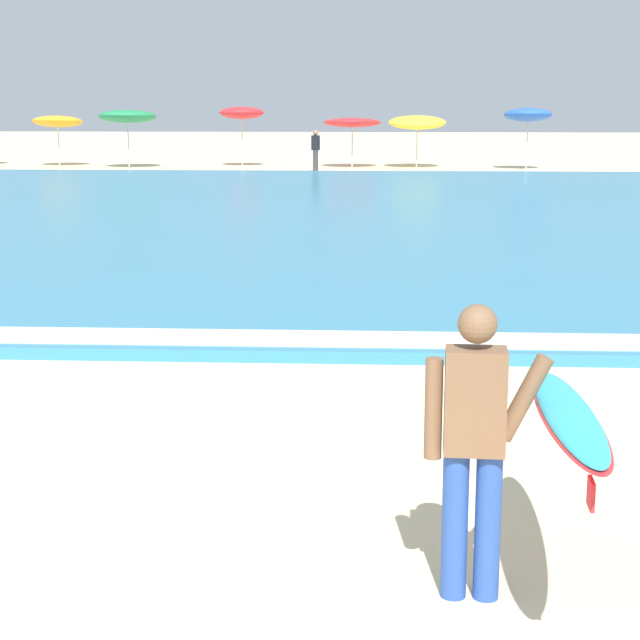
{
  "coord_description": "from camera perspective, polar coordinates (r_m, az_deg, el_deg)",
  "views": [
    {
      "loc": [
        2.92,
        -4.77,
        2.85
      ],
      "look_at": [
        2.48,
        3.44,
        1.1
      ],
      "focal_mm": 59.41,
      "sensor_mm": 36.0,
      "label": 1
    }
  ],
  "objects": [
    {
      "name": "sea",
      "position": [
        25.4,
        -3.58,
        5.71
      ],
      "size": [
        120.0,
        28.0,
        0.14
      ],
      "primitive_type": "cube",
      "color": "teal",
      "rests_on": "ground"
    },
    {
      "name": "surf_foam",
      "position": [
        12.34,
        -10.71,
        -0.86
      ],
      "size": [
        120.0,
        0.81,
        0.01
      ],
      "primitive_type": "cube",
      "color": "white",
      "rests_on": "sea"
    },
    {
      "name": "surfer_with_board",
      "position": [
        6.03,
        10.57,
        -5.77
      ],
      "size": [
        1.0,
        2.43,
        1.73
      ],
      "color": "#284CA3",
      "rests_on": "ground"
    },
    {
      "name": "beach_umbrella_1",
      "position": [
        45.09,
        -13.95,
        10.34
      ],
      "size": [
        2.02,
        2.05,
        2.12
      ],
      "color": "beige",
      "rests_on": "ground"
    },
    {
      "name": "beach_umbrella_2",
      "position": [
        43.28,
        -10.33,
        10.74
      ],
      "size": [
        2.27,
        2.3,
        2.36
      ],
      "color": "beige",
      "rests_on": "ground"
    },
    {
      "name": "beach_umbrella_3",
      "position": [
        43.53,
        -4.24,
        11.06
      ],
      "size": [
        1.79,
        1.82,
        2.45
      ],
      "color": "beige",
      "rests_on": "ground"
    },
    {
      "name": "beach_umbrella_4",
      "position": [
        42.94,
        1.75,
        10.58
      ],
      "size": [
        2.3,
        2.31,
        2.03
      ],
      "color": "beige",
      "rests_on": "ground"
    },
    {
      "name": "beach_umbrella_5",
      "position": [
        43.02,
        5.26,
        10.55
      ],
      "size": [
        2.3,
        2.33,
        2.13
      ],
      "color": "beige",
      "rests_on": "ground"
    },
    {
      "name": "beach_umbrella_6",
      "position": [
        42.3,
        11.15,
        10.79
      ],
      "size": [
        1.85,
        1.89,
        2.44
      ],
      "color": "beige",
      "rests_on": "ground"
    },
    {
      "name": "beachgoer_near_row_left",
      "position": [
        40.16,
        -0.24,
        9.15
      ],
      "size": [
        0.32,
        0.2,
        1.58
      ],
      "color": "#383842",
      "rests_on": "ground"
    }
  ]
}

